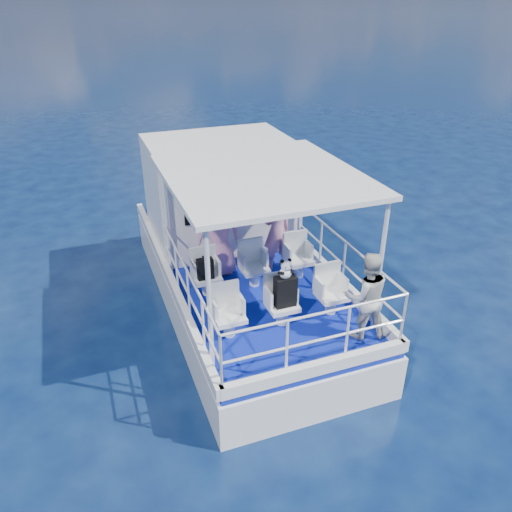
{
  "coord_description": "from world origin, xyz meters",
  "views": [
    {
      "loc": [
        -2.73,
        -7.24,
        5.74
      ],
      "look_at": [
        -0.19,
        -0.4,
        1.84
      ],
      "focal_mm": 35.0,
      "sensor_mm": 36.0,
      "label": 1
    }
  ],
  "objects_px": {
    "passenger_stbd_aft": "(366,296)",
    "panda": "(286,269)",
    "passenger_port_fwd": "(219,234)",
    "backpack_center": "(285,291)"
  },
  "relations": [
    {
      "from": "passenger_stbd_aft",
      "to": "panda",
      "type": "bearing_deg",
      "value": -19.42
    },
    {
      "from": "passenger_port_fwd",
      "to": "passenger_stbd_aft",
      "type": "height_order",
      "value": "passenger_port_fwd"
    },
    {
      "from": "passenger_port_fwd",
      "to": "passenger_stbd_aft",
      "type": "distance_m",
      "value": 3.08
    },
    {
      "from": "passenger_stbd_aft",
      "to": "panda",
      "type": "height_order",
      "value": "passenger_stbd_aft"
    },
    {
      "from": "backpack_center",
      "to": "panda",
      "type": "xyz_separation_m",
      "value": [
        -0.01,
        -0.01,
        0.42
      ]
    },
    {
      "from": "passenger_stbd_aft",
      "to": "panda",
      "type": "distance_m",
      "value": 1.29
    },
    {
      "from": "passenger_stbd_aft",
      "to": "panda",
      "type": "xyz_separation_m",
      "value": [
        -1.05,
        0.67,
        0.33
      ]
    },
    {
      "from": "backpack_center",
      "to": "panda",
      "type": "relative_size",
      "value": 1.57
    },
    {
      "from": "backpack_center",
      "to": "panda",
      "type": "height_order",
      "value": "panda"
    },
    {
      "from": "passenger_port_fwd",
      "to": "passenger_stbd_aft",
      "type": "bearing_deg",
      "value": 122.93
    }
  ]
}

